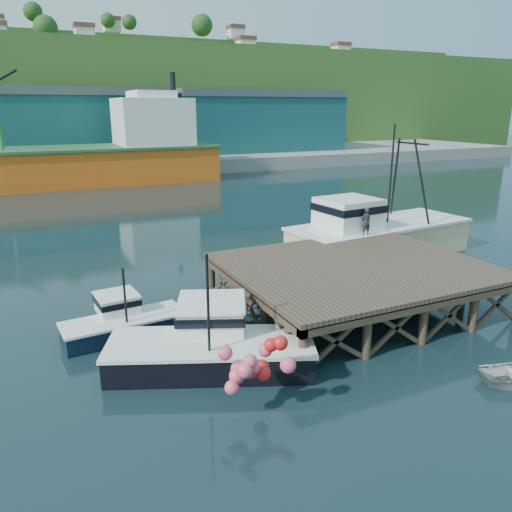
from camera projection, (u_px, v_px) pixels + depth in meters
ground at (253, 325)px, 22.48m from camera, size 300.00×300.00×0.00m
wharf at (358, 269)px, 24.02m from camera, size 12.00×10.00×2.62m
far_quay at (74, 160)px, 82.72m from camera, size 160.00×40.00×2.00m
warehouse_mid at (74, 127)px, 76.82m from camera, size 28.00×16.00×9.00m
warehouse_right at (250, 124)px, 89.18m from camera, size 30.00×16.00×9.00m
cargo_ship at (18, 160)px, 59.54m from camera, size 55.50×10.00×13.75m
hillside at (53, 99)px, 105.79m from camera, size 220.00×50.00×22.00m
boat_navy at (122, 320)px, 21.39m from camera, size 5.25×2.97×3.20m
boat_black at (211, 343)px, 18.80m from camera, size 8.12×6.76×4.71m
trawler at (377, 230)px, 32.54m from camera, size 12.90×5.58×8.40m
dockworker at (366, 222)px, 29.31m from camera, size 0.64×0.45×1.65m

